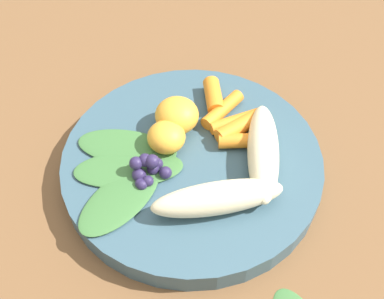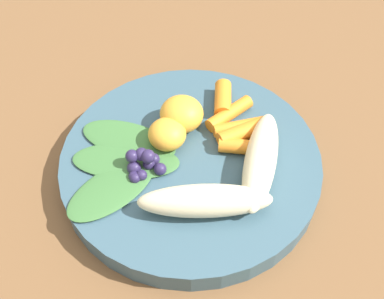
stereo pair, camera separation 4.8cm
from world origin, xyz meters
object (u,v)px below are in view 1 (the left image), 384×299
Objects in this scene: banana_peeled_right at (218,198)px; bowl at (192,163)px; banana_peeled_left at (263,151)px; orange_segment_near at (166,137)px.

bowl is at bearing 99.95° from banana_peeled_right.
banana_peeled_left is 1.00× the size of banana_peeled_right.
banana_peeled_left reaches higher than bowl.
orange_segment_near is (0.04, 0.10, -0.00)m from banana_peeled_left.
orange_segment_near is at bearing 55.70° from bowl.
orange_segment_near is (0.09, 0.04, -0.00)m from banana_peeled_right.
orange_segment_near reaches higher than bowl.
banana_peeled_right is 0.09m from orange_segment_near.
orange_segment_near is at bearing 112.96° from banana_peeled_right.
banana_peeled_left and banana_peeled_right have the same top height.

